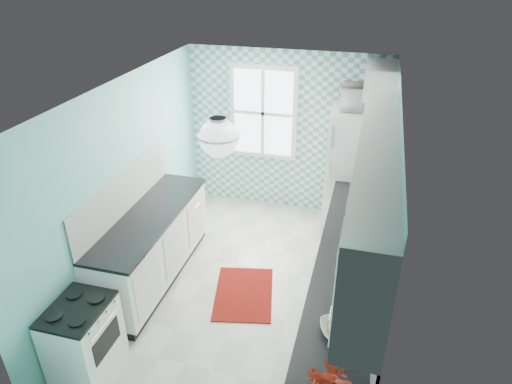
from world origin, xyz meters
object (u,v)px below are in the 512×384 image
(microwave, at_px, (364,98))
(stove, at_px, (83,338))
(ceiling_light, at_px, (219,138))
(fruit_bowl, at_px, (339,329))
(potted_plant, at_px, (330,382))
(fridge, at_px, (355,171))
(sink, at_px, (355,219))

(microwave, bearing_deg, stove, 54.93)
(ceiling_light, relative_size, microwave, 0.60)
(fruit_bowl, relative_size, potted_plant, 0.86)
(fridge, height_order, potted_plant, fridge)
(stove, distance_m, sink, 3.21)
(fridge, relative_size, potted_plant, 5.27)
(fridge, bearing_deg, fruit_bowl, -87.64)
(potted_plant, bearing_deg, sink, 89.92)
(ceiling_light, bearing_deg, microwave, 66.96)
(sink, xyz_separation_m, fruit_bowl, (-0.00, -1.88, 0.05))
(fridge, bearing_deg, sink, -85.19)
(fruit_bowl, bearing_deg, potted_plant, -90.00)
(sink, bearing_deg, fruit_bowl, -91.05)
(microwave, bearing_deg, sink, 93.27)
(sink, bearing_deg, potted_plant, -91.02)
(fridge, xyz_separation_m, microwave, (0.00, 0.00, 1.08))
(sink, bearing_deg, fridge, 93.13)
(sink, height_order, fruit_bowl, sink)
(stove, height_order, sink, sink)
(fridge, distance_m, stove, 4.13)
(ceiling_light, bearing_deg, sink, 46.93)
(fridge, height_order, microwave, microwave)
(potted_plant, bearing_deg, ceiling_light, 133.95)
(ceiling_light, height_order, potted_plant, ceiling_light)
(ceiling_light, distance_m, stove, 2.39)
(fruit_bowl, relative_size, microwave, 0.52)
(fridge, distance_m, microwave, 1.08)
(sink, relative_size, fruit_bowl, 1.81)
(ceiling_light, bearing_deg, potted_plant, -46.05)
(ceiling_light, xyz_separation_m, sink, (1.20, 1.29, -1.39))
(fridge, height_order, fruit_bowl, fridge)
(potted_plant, relative_size, microwave, 0.60)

